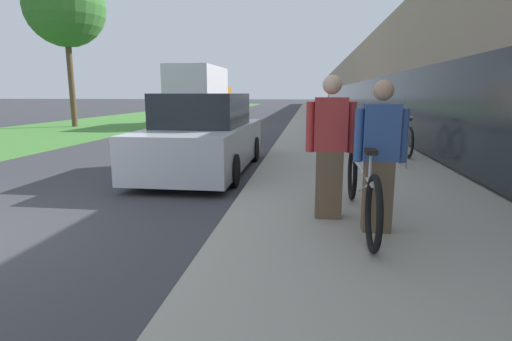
# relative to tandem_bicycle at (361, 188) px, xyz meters

# --- Properties ---
(sidewalk_slab) EXTENTS (3.90, 70.00, 0.15)m
(sidewalk_slab) POSITION_rel_tandem_bicycle_xyz_m (0.27, 19.88, -0.48)
(sidewalk_slab) COLOR gray
(sidewalk_slab) RESTS_ON ground
(storefront_facade) EXTENTS (10.01, 70.00, 4.58)m
(storefront_facade) POSITION_rel_tandem_bicycle_xyz_m (7.25, 27.88, 1.73)
(storefront_facade) COLOR gray
(storefront_facade) RESTS_ON ground
(lawn_strip) EXTENTS (7.30, 70.00, 0.03)m
(lawn_strip) POSITION_rel_tandem_bicycle_xyz_m (-11.90, 23.88, -0.54)
(lawn_strip) COLOR #478438
(lawn_strip) RESTS_ON ground
(tandem_bicycle) EXTENTS (0.52, 2.75, 0.97)m
(tandem_bicycle) POSITION_rel_tandem_bicycle_xyz_m (0.00, 0.00, 0.00)
(tandem_bicycle) COLOR black
(tandem_bicycle) RESTS_ON sidewalk_slab
(person_rider) EXTENTS (0.56, 0.22, 1.66)m
(person_rider) POSITION_rel_tandem_bicycle_xyz_m (0.14, -0.35, 0.43)
(person_rider) COLOR brown
(person_rider) RESTS_ON sidewalk_slab
(person_bystander) EXTENTS (0.59, 0.23, 1.74)m
(person_bystander) POSITION_rel_tandem_bicycle_xyz_m (-0.38, 0.09, 0.46)
(person_bystander) COLOR brown
(person_bystander) RESTS_ON sidewalk_slab
(bike_rack_hoop) EXTENTS (0.05, 0.60, 0.84)m
(bike_rack_hoop) POSITION_rel_tandem_bicycle_xyz_m (1.36, 3.93, 0.11)
(bike_rack_hoop) COLOR gray
(bike_rack_hoop) RESTS_ON sidewalk_slab
(cruiser_bike_nearest) EXTENTS (0.52, 1.70, 0.94)m
(cruiser_bike_nearest) POSITION_rel_tandem_bicycle_xyz_m (1.72, 5.48, -0.01)
(cruiser_bike_nearest) COLOR black
(cruiser_bike_nearest) RESTS_ON sidewalk_slab
(parked_sedan_curbside) EXTENTS (1.96, 4.72, 1.67)m
(parked_sedan_curbside) POSITION_rel_tandem_bicycle_xyz_m (-2.87, 3.57, 0.19)
(parked_sedan_curbside) COLOR silver
(parked_sedan_curbside) RESTS_ON ground
(moving_truck) EXTENTS (2.28, 6.32, 3.03)m
(moving_truck) POSITION_rel_tandem_bicycle_xyz_m (-6.43, 16.33, 0.97)
(moving_truck) COLOR orange
(moving_truck) RESTS_ON ground
(street_tree_far) EXTENTS (3.75, 3.75, 7.61)m
(street_tree_far) POSITION_rel_tandem_bicycle_xyz_m (-12.34, 13.97, 5.16)
(street_tree_far) COLOR brown
(street_tree_far) RESTS_ON ground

